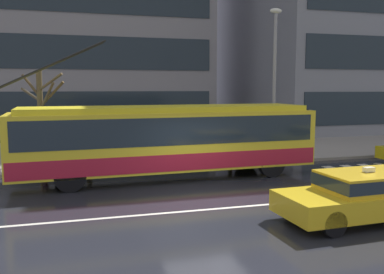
# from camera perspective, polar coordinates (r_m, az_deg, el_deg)

# --- Properties ---
(ground_plane) EXTENTS (160.00, 160.00, 0.00)m
(ground_plane) POSITION_cam_1_polar(r_m,az_deg,el_deg) (13.26, 2.10, -8.28)
(ground_plane) COLOR #21232B
(sidewalk_slab) EXTENTS (80.00, 10.00, 0.14)m
(sidewalk_slab) POSITION_cam_1_polar(r_m,az_deg,el_deg) (22.63, -5.68, -1.84)
(sidewalk_slab) COLOR gray
(sidewalk_slab) RESTS_ON ground_plane
(crosswalk_stripe_edge_near) EXTENTS (0.44, 4.40, 0.01)m
(crosswalk_stripe_edge_near) POSITION_cam_1_polar(r_m,az_deg,el_deg) (17.60, 21.70, -4.98)
(crosswalk_stripe_edge_near) COLOR beige
(crosswalk_stripe_edge_near) RESTS_ON ground_plane
(crosswalk_stripe_inner_a) EXTENTS (0.44, 4.40, 0.01)m
(crosswalk_stripe_inner_a) POSITION_cam_1_polar(r_m,az_deg,el_deg) (18.16, 23.95, -4.73)
(crosswalk_stripe_inner_a) COLOR beige
(crosswalk_stripe_inner_a) RESTS_ON ground_plane
(lane_centre_line) EXTENTS (72.00, 0.14, 0.01)m
(lane_centre_line) POSITION_cam_1_polar(r_m,az_deg,el_deg) (12.16, 3.88, -9.66)
(lane_centre_line) COLOR silver
(lane_centre_line) RESTS_ON ground_plane
(trolleybus) EXTENTS (12.94, 3.00, 5.08)m
(trolleybus) POSITION_cam_1_polar(r_m,az_deg,el_deg) (15.92, -3.33, -0.17)
(trolleybus) COLOR yellow
(trolleybus) RESTS_ON ground_plane
(taxi_oncoming_near) EXTENTS (4.46, 1.97, 1.39)m
(taxi_oncoming_near) POSITION_cam_1_polar(r_m,az_deg,el_deg) (11.83, 22.37, -7.13)
(taxi_oncoming_near) COLOR gold
(taxi_oncoming_near) RESTS_ON ground_plane
(pedestrian_at_shelter) EXTENTS (0.51, 0.51, 1.69)m
(pedestrian_at_shelter) POSITION_cam_1_polar(r_m,az_deg,el_deg) (19.20, 5.26, -0.16)
(pedestrian_at_shelter) COLOR black
(pedestrian_at_shelter) RESTS_ON sidewalk_slab
(pedestrian_approaching_curb) EXTENTS (1.34, 1.34, 2.00)m
(pedestrian_approaching_curb) POSITION_cam_1_polar(r_m,az_deg,el_deg) (18.33, -19.40, 1.00)
(pedestrian_approaching_curb) COLOR black
(pedestrian_approaching_curb) RESTS_ON sidewalk_slab
(pedestrian_walking_past) EXTENTS (1.23, 1.23, 2.04)m
(pedestrian_walking_past) POSITION_cam_1_polar(r_m,az_deg,el_deg) (18.22, -14.10, 1.40)
(pedestrian_walking_past) COLOR #4D5041
(pedestrian_walking_past) RESTS_ON sidewalk_slab
(street_lamp) EXTENTS (0.60, 0.32, 6.95)m
(street_lamp) POSITION_cam_1_polar(r_m,az_deg,el_deg) (20.35, 11.15, 8.85)
(street_lamp) COLOR gray
(street_lamp) RESTS_ON sidewalk_slab
(street_tree_bare) EXTENTS (1.92, 1.59, 4.05)m
(street_tree_bare) POSITION_cam_1_polar(r_m,az_deg,el_deg) (19.41, -19.80, 3.45)
(street_tree_bare) COLOR brown
(street_tree_bare) RESTS_ON sidewalk_slab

